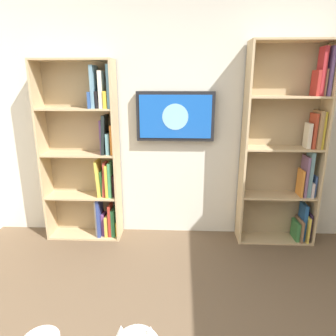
{
  "coord_description": "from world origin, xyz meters",
  "views": [
    {
      "loc": [
        -0.02,
        1.12,
        1.74
      ],
      "look_at": [
        0.07,
        -1.0,
        1.13
      ],
      "focal_mm": 32.14,
      "sensor_mm": 36.0,
      "label": 1
    }
  ],
  "objects": [
    {
      "name": "wall_back",
      "position": [
        0.0,
        -2.23,
        1.35
      ],
      "size": [
        4.52,
        0.06,
        2.7
      ],
      "primitive_type": "cube",
      "color": "silver",
      "rests_on": "ground"
    },
    {
      "name": "bookshelf_left",
      "position": [
        -1.18,
        -2.07,
        1.03
      ],
      "size": [
        0.83,
        0.28,
        2.14
      ],
      "color": "tan",
      "rests_on": "ground"
    },
    {
      "name": "bookshelf_right",
      "position": [
        0.99,
        -2.06,
        0.94
      ],
      "size": [
        0.83,
        0.28,
        1.97
      ],
      "color": "tan",
      "rests_on": "ground"
    },
    {
      "name": "wall_mounted_tv",
      "position": [
        0.05,
        -2.15,
        1.39
      ],
      "size": [
        0.84,
        0.07,
        0.53
      ],
      "color": "black"
    }
  ]
}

